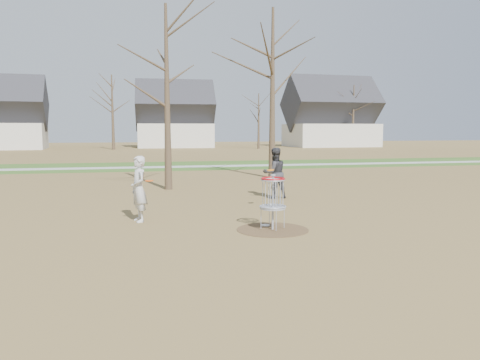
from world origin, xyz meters
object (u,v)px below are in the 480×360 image
player_standing (139,189)px  disc_golf_basket (273,193)px  disc_grounded (265,225)px  player_throwing (275,173)px

player_standing → disc_golf_basket: player_standing is taller
player_standing → disc_grounded: bearing=51.2°
player_standing → disc_golf_basket: size_ratio=1.32×
player_throwing → disc_grounded: player_throwing is taller
player_standing → disc_grounded: size_ratio=8.10×
player_throwing → disc_grounded: 5.01m
disc_golf_basket → disc_grounded: bearing=95.6°
player_standing → player_throwing: (4.82, 3.36, 0.03)m
player_throwing → disc_golf_basket: size_ratio=1.36×
player_standing → disc_golf_basket: (3.23, -1.78, 0.02)m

